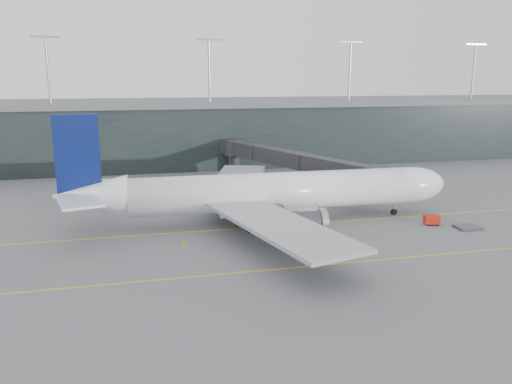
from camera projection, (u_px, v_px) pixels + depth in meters
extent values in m
plane|color=#525257|center=(225.00, 221.00, 73.62)|extent=(320.00, 320.00, 0.00)
cube|color=gold|center=(230.00, 229.00, 69.83)|extent=(160.00, 0.25, 0.02)
cube|color=gold|center=(257.00, 271.00, 54.66)|extent=(160.00, 0.25, 0.02)
cube|color=gold|center=(233.00, 190.00, 93.71)|extent=(0.25, 60.00, 0.02)
cube|color=black|center=(185.00, 133.00, 127.04)|extent=(240.00, 35.00, 14.00)
cube|color=#5C5F62|center=(184.00, 103.00, 125.35)|extent=(240.00, 36.00, 1.20)
cylinder|color=#9E9EA3|center=(48.00, 72.00, 107.42)|extent=(0.60, 0.60, 14.00)
cylinder|color=#9E9EA3|center=(209.00, 72.00, 115.34)|extent=(0.60, 0.60, 14.00)
cylinder|color=#9E9EA3|center=(350.00, 72.00, 123.27)|extent=(0.60, 0.60, 14.00)
cylinder|color=#9E9EA3|center=(473.00, 73.00, 131.19)|extent=(0.60, 0.60, 14.00)
cylinder|color=white|center=(272.00, 191.00, 72.06)|extent=(40.60, 6.45, 5.46)
ellipsoid|color=white|center=(409.00, 185.00, 76.44)|extent=(11.59, 5.74, 5.46)
cone|color=white|center=(91.00, 195.00, 66.84)|extent=(9.81, 5.47, 5.24)
cube|color=#999CA2|center=(266.00, 206.00, 72.36)|extent=(14.18, 4.75, 1.76)
cube|color=black|center=(429.00, 178.00, 76.92)|extent=(2.00, 2.69, 0.70)
cube|color=#999CA2|center=(278.00, 225.00, 58.72)|extent=(14.09, 26.69, 0.48)
cylinder|color=#3B3A40|center=(301.00, 222.00, 64.98)|extent=(6.23, 3.23, 3.08)
cube|color=#999CA2|center=(238.00, 180.00, 84.73)|extent=(15.19, 26.72, 0.48)
cylinder|color=#3B3A40|center=(270.00, 194.00, 80.92)|extent=(6.23, 3.23, 3.08)
cube|color=#0A1755|center=(77.00, 155.00, 65.33)|extent=(5.73, 0.58, 10.56)
cube|color=white|center=(79.00, 201.00, 61.95)|extent=(6.56, 8.83, 0.31)
cube|color=white|center=(88.00, 185.00, 71.17)|extent=(6.88, 8.96, 0.31)
cylinder|color=black|center=(394.00, 212.00, 76.93)|extent=(0.98, 0.38, 0.97)
cylinder|color=#9E9EA3|center=(394.00, 208.00, 76.78)|extent=(0.26, 0.26, 2.29)
cylinder|color=black|center=(255.00, 228.00, 68.24)|extent=(1.15, 0.47, 1.14)
cylinder|color=black|center=(243.00, 212.00, 76.29)|extent=(1.15, 0.47, 1.14)
cube|color=#2C2C32|center=(375.00, 176.00, 77.87)|extent=(4.85, 5.10, 3.16)
cube|color=#2C2C32|center=(333.00, 168.00, 85.33)|extent=(8.04, 14.65, 2.82)
cube|color=#2C2C32|center=(281.00, 157.00, 97.00)|extent=(8.30, 14.76, 2.93)
cube|color=#2C2C32|center=(239.00, 149.00, 108.68)|extent=(8.56, 14.86, 3.04)
cylinder|color=#9E9EA3|center=(329.00, 187.00, 86.74)|extent=(0.56, 0.56, 4.28)
cube|color=#3B3A40|center=(329.00, 197.00, 87.13)|extent=(2.72, 2.40, 0.79)
cylinder|color=#2C2C32|center=(296.00, 144.00, 116.16)|extent=(4.51, 4.51, 3.38)
cylinder|color=#2C2C32|center=(295.00, 159.00, 116.96)|extent=(2.03, 2.03, 4.06)
cube|color=#B61F0D|center=(432.00, 219.00, 71.74)|extent=(2.36, 1.80, 1.24)
cylinder|color=black|center=(427.00, 224.00, 71.42)|extent=(0.40, 0.23, 0.38)
cylinder|color=black|center=(438.00, 224.00, 71.41)|extent=(0.40, 0.23, 0.38)
cylinder|color=black|center=(425.00, 222.00, 72.35)|extent=(0.40, 0.23, 0.38)
cylinder|color=black|center=(435.00, 222.00, 72.34)|extent=(0.40, 0.23, 0.38)
cube|color=#37363B|center=(468.00, 227.00, 70.05)|extent=(3.43, 2.80, 0.33)
cube|color=#3B3A40|center=(185.00, 206.00, 81.41)|extent=(2.64, 2.33, 0.22)
cube|color=silver|center=(185.00, 201.00, 81.18)|extent=(2.18, 2.10, 1.68)
cube|color=navy|center=(185.00, 195.00, 80.99)|extent=(2.25, 2.17, 0.09)
cube|color=#3B3A40|center=(191.00, 202.00, 84.28)|extent=(2.09, 1.72, 0.20)
cube|color=#9EA4A9|center=(191.00, 197.00, 84.08)|extent=(1.69, 1.60, 1.50)
cube|color=navy|center=(191.00, 193.00, 83.91)|extent=(1.74, 1.65, 0.08)
cube|color=#3B3A40|center=(218.00, 203.00, 83.97)|extent=(2.61, 2.33, 0.22)
cube|color=#A3A7AF|center=(218.00, 197.00, 83.76)|extent=(2.16, 2.09, 1.63)
cube|color=navy|center=(218.00, 192.00, 83.57)|extent=(2.23, 2.16, 0.09)
cone|color=#D5520B|center=(452.00, 219.00, 73.70)|extent=(0.39, 0.39, 0.61)
cone|color=orange|center=(326.00, 258.00, 57.56)|extent=(0.47, 0.47, 0.74)
cone|color=#F83D0D|center=(266.00, 200.00, 85.24)|extent=(0.45, 0.45, 0.72)
cone|color=#CA690B|center=(183.00, 242.00, 62.94)|extent=(0.49, 0.49, 0.77)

